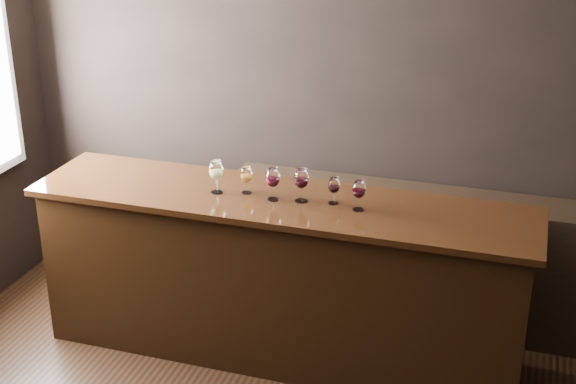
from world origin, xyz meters
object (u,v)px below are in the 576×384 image
(glass_red_b, at_px, (301,179))
(glass_red_c, at_px, (334,186))
(back_bar_shelf, at_px, (419,257))
(bar_counter, at_px, (280,280))
(glass_red_d, at_px, (359,190))
(glass_red_a, at_px, (273,178))
(glass_white, at_px, (216,171))
(glass_amber, at_px, (246,175))

(glass_red_b, relative_size, glass_red_c, 1.26)
(back_bar_shelf, bearing_deg, bar_counter, -138.22)
(glass_red_b, bearing_deg, bar_counter, 179.80)
(glass_red_b, bearing_deg, glass_red_d, -3.27)
(back_bar_shelf, relative_size, glass_red_a, 12.87)
(glass_red_b, bearing_deg, glass_red_a, -170.44)
(glass_red_c, relative_size, glass_red_d, 0.89)
(back_bar_shelf, relative_size, glass_red_c, 15.74)
(glass_red_a, relative_size, glass_red_b, 0.97)
(glass_red_a, bearing_deg, glass_red_c, 8.60)
(glass_red_a, xyz_separation_m, glass_red_d, (0.54, 0.01, -0.01))
(bar_counter, height_order, glass_red_b, glass_red_b)
(glass_white, distance_m, glass_red_d, 0.92)
(back_bar_shelf, bearing_deg, glass_red_d, -111.55)
(glass_amber, xyz_separation_m, glass_red_b, (0.37, -0.02, 0.03))
(bar_counter, xyz_separation_m, glass_amber, (-0.23, 0.02, 0.71))
(bar_counter, xyz_separation_m, glass_white, (-0.41, -0.03, 0.74))
(glass_red_d, bearing_deg, glass_white, -179.39)
(glass_white, bearing_deg, glass_red_c, 4.41)
(bar_counter, bearing_deg, back_bar_shelf, 41.78)
(glass_amber, relative_size, glass_red_c, 1.03)
(glass_amber, bearing_deg, glass_red_d, -3.29)
(bar_counter, relative_size, glass_amber, 17.40)
(glass_red_a, relative_size, glass_red_c, 1.22)
(bar_counter, xyz_separation_m, back_bar_shelf, (0.80, 0.71, -0.05))
(glass_amber, xyz_separation_m, glass_red_d, (0.74, -0.04, 0.01))
(glass_red_b, relative_size, glass_red_d, 1.13)
(glass_white, height_order, glass_red_d, glass_white)
(bar_counter, distance_m, glass_red_b, 0.75)
(glass_white, height_order, glass_red_a, glass_white)
(glass_red_b, distance_m, glass_red_c, 0.20)
(back_bar_shelf, bearing_deg, glass_white, -148.43)
(back_bar_shelf, relative_size, glass_amber, 15.22)
(bar_counter, height_order, glass_red_a, glass_red_a)
(bar_counter, distance_m, glass_white, 0.84)
(glass_amber, relative_size, glass_red_a, 0.85)
(bar_counter, height_order, back_bar_shelf, bar_counter)
(back_bar_shelf, xyz_separation_m, glass_red_b, (-0.66, -0.71, 0.79))
(glass_red_c, bearing_deg, glass_red_b, -172.25)
(glass_red_a, bearing_deg, glass_red_b, 9.56)
(bar_counter, xyz_separation_m, glass_red_b, (0.14, -0.00, 0.74))
(glass_red_b, bearing_deg, back_bar_shelf, 47.32)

